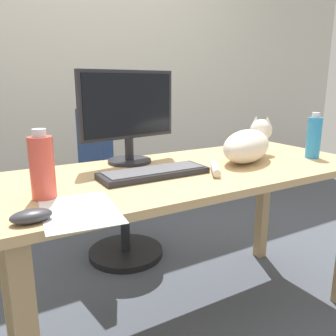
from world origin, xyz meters
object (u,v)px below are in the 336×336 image
at_px(office_chair, 117,196).
at_px(spray_bottle, 42,167).
at_px(keyboard, 154,173).
at_px(cat, 248,144).
at_px(computer_mouse, 31,216).
at_px(monitor, 128,113).
at_px(water_bottle, 314,137).

height_order(office_chair, spray_bottle, spray_bottle).
relative_size(keyboard, cat, 0.79).
height_order(keyboard, spray_bottle, spray_bottle).
relative_size(keyboard, computer_mouse, 4.00).
relative_size(monitor, spray_bottle, 2.13).
distance_m(water_bottle, spray_bottle, 1.26).
xyz_separation_m(office_chair, monitor, (-0.13, -0.50, 0.56)).
height_order(monitor, cat, monitor).
xyz_separation_m(keyboard, water_bottle, (0.83, -0.09, 0.09)).
relative_size(office_chair, water_bottle, 4.32).
xyz_separation_m(monitor, keyboard, (-0.01, -0.26, -0.21)).
relative_size(monitor, cat, 0.86).
height_order(monitor, water_bottle, monitor).
xyz_separation_m(cat, computer_mouse, (-1.01, -0.26, -0.06)).
height_order(keyboard, cat, cat).
bearing_deg(cat, spray_bottle, -175.51).
bearing_deg(spray_bottle, water_bottle, -1.59).
distance_m(office_chair, water_bottle, 1.18).
height_order(office_chair, water_bottle, water_bottle).
height_order(cat, computer_mouse, cat).
xyz_separation_m(computer_mouse, spray_bottle, (0.07, 0.19, 0.09)).
relative_size(keyboard, water_bottle, 1.98).
bearing_deg(water_bottle, monitor, 156.34).
bearing_deg(computer_mouse, office_chair, 57.39).
height_order(monitor, keyboard, monitor).
bearing_deg(monitor, keyboard, -93.05).
xyz_separation_m(office_chair, keyboard, (-0.14, -0.76, 0.34)).
bearing_deg(office_chair, keyboard, -100.57).
bearing_deg(computer_mouse, cat, 14.51).
distance_m(monitor, computer_mouse, 0.76).
bearing_deg(spray_bottle, office_chair, 55.05).
bearing_deg(monitor, office_chair, 75.55).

